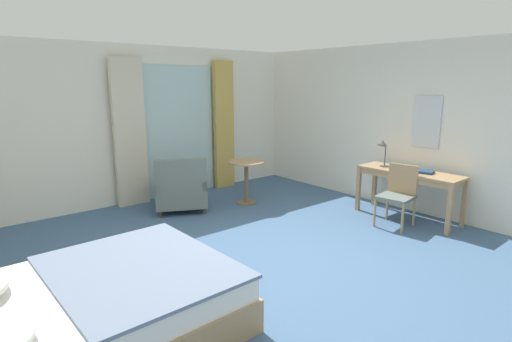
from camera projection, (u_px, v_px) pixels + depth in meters
The scene contains 14 objects.
ground at pixel (270, 268), 4.68m from camera, with size 6.85×7.38×0.10m, color #426084.
wall_back at pixel (139, 125), 6.97m from camera, with size 6.45×0.12×2.67m, color white.
wall_right at pixel (421, 129), 6.35m from camera, with size 0.12×6.98×2.67m, color white.
balcony_glass_door at pixel (178, 131), 7.38m from camera, with size 1.47×0.02×2.35m, color silver.
curtain_panel_left at pixel (130, 133), 6.70m from camera, with size 0.54×0.10×2.45m, color beige.
curtain_panel_right at pixel (224, 125), 7.88m from camera, with size 0.42×0.10×2.45m, color tan.
bed at pixel (92, 309), 3.23m from camera, with size 2.18×1.71×1.07m.
writing_desk at pixel (409, 177), 6.12m from camera, with size 0.55×1.55×0.75m.
desk_chair at pixel (398, 192), 5.85m from camera, with size 0.52×0.51×0.89m.
desk_lamp at pixel (383, 146), 6.28m from camera, with size 0.27×0.16×0.46m.
closed_book at pixel (422, 171), 5.98m from camera, with size 0.19×0.32×0.04m, color navy.
armchair_by_window at pixel (181, 190), 6.54m from camera, with size 1.07×1.06×0.90m.
round_cafe_table at pixel (246, 172), 6.91m from camera, with size 0.63×0.63×0.74m.
wall_mirror at pixel (427, 122), 6.18m from camera, with size 0.02×0.43×0.79m.
Camera 1 is at (-2.88, -3.24, 2.06)m, focal length 28.35 mm.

